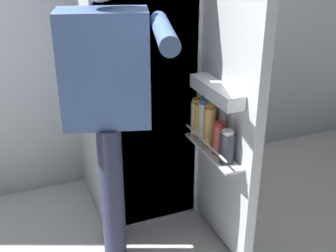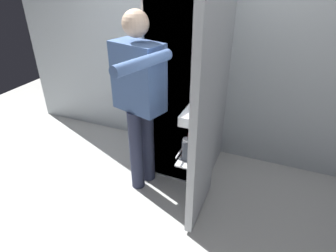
{
  "view_description": "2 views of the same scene",
  "coord_description": "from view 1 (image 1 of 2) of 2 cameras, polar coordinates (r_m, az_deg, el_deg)",
  "views": [
    {
      "loc": [
        -0.72,
        -1.79,
        1.65
      ],
      "look_at": [
        -0.02,
        -0.05,
        0.78
      ],
      "focal_mm": 45.61,
      "sensor_mm": 36.0,
      "label": 1
    },
    {
      "loc": [
        0.76,
        -1.76,
        1.8
      ],
      "look_at": [
        0.04,
        -0.03,
        0.76
      ],
      "focal_mm": 30.08,
      "sensor_mm": 36.0,
      "label": 2
    }
  ],
  "objects": [
    {
      "name": "person",
      "position": [
        2.08,
        -7.96,
        4.26
      ],
      "size": [
        0.53,
        0.77,
        1.56
      ],
      "color": "#2D334C",
      "rests_on": "ground_plane"
    },
    {
      "name": "ground_plane",
      "position": [
        2.53,
        -0.04,
        -15.82
      ],
      "size": [
        6.85,
        6.85,
        0.0
      ],
      "primitive_type": "plane",
      "color": "silver"
    },
    {
      "name": "refrigerator",
      "position": [
        2.54,
        -3.91,
        7.66
      ],
      "size": [
        0.65,
        1.22,
        1.81
      ],
      "color": "silver",
      "rests_on": "ground_plane"
    }
  ]
}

